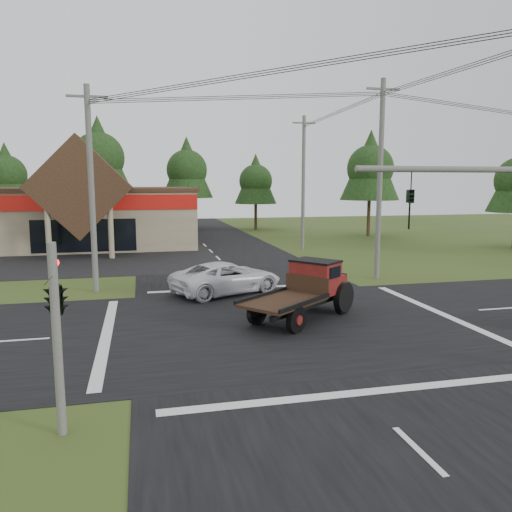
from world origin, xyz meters
name	(u,v)px	position (x,y,z in m)	size (l,w,h in m)	color
ground	(286,323)	(0.00, 0.00, 0.00)	(120.00, 120.00, 0.00)	#36481A
road_ns	(286,323)	(0.00, 0.00, 0.01)	(12.00, 120.00, 0.02)	black
road_ew	(286,323)	(0.00, 0.00, 0.01)	(120.00, 12.00, 0.02)	black
parking_apron	(21,263)	(-14.00, 19.00, 0.01)	(28.00, 14.00, 0.02)	black
cvs_building	(25,215)	(-15.70, 29.57, 2.78)	(30.40, 18.20, 9.19)	gray
traffic_signal_corner	(55,281)	(-7.50, -7.32, 3.52)	(0.53, 2.48, 4.40)	#595651
utility_pole_nw	(91,188)	(-8.00, 8.00, 5.39)	(2.00, 0.30, 10.50)	#595651
utility_pole_ne	(380,179)	(8.00, 8.00, 5.89)	(2.00, 0.30, 11.50)	#595651
utility_pole_n	(303,182)	(8.00, 22.00, 5.74)	(2.00, 0.30, 11.20)	#595651
tree_row_b	(6,173)	(-20.00, 42.00, 6.70)	(5.60, 5.60, 10.10)	#332316
tree_row_c	(99,155)	(-10.00, 41.00, 8.72)	(7.28, 7.28, 13.13)	#332316
tree_row_d	(187,168)	(0.00, 42.00, 7.38)	(6.16, 6.16, 11.11)	#332316
tree_row_e	(256,179)	(8.00, 40.00, 6.03)	(5.04, 5.04, 9.09)	#332316
tree_side_ne	(370,166)	(18.00, 30.00, 7.38)	(6.16, 6.16, 11.11)	#332316
antique_flatbed_truck	(300,291)	(0.74, 0.42, 1.21)	(2.21, 5.79, 2.42)	#5F0D13
white_pickup	(227,278)	(-1.37, 6.10, 0.81)	(2.69, 5.84, 1.62)	white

